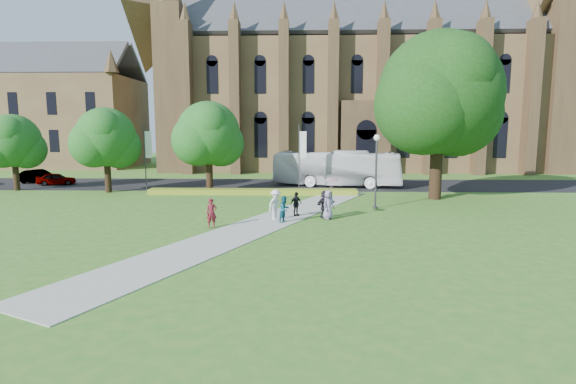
{
  "coord_description": "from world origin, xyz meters",
  "views": [
    {
      "loc": [
        2.31,
        -25.17,
        5.63
      ],
      "look_at": [
        1.39,
        3.35,
        1.6
      ],
      "focal_mm": 28.0,
      "sensor_mm": 36.0,
      "label": 1
    }
  ],
  "objects_px": {
    "streetlamp": "(376,162)",
    "large_tree": "(439,93)",
    "tour_coach": "(337,168)",
    "car_0": "(56,179)",
    "car_1": "(39,177)",
    "pedestrian_0": "(212,213)"
  },
  "relations": [
    {
      "from": "large_tree",
      "to": "streetlamp",
      "type": "bearing_deg",
      "value": -140.71
    },
    {
      "from": "car_1",
      "to": "tour_coach",
      "type": "bearing_deg",
      "value": -79.06
    },
    {
      "from": "tour_coach",
      "to": "car_0",
      "type": "relative_size",
      "value": 3.5
    },
    {
      "from": "large_tree",
      "to": "pedestrian_0",
      "type": "bearing_deg",
      "value": -144.78
    },
    {
      "from": "streetlamp",
      "to": "large_tree",
      "type": "distance_m",
      "value": 8.73
    },
    {
      "from": "streetlamp",
      "to": "large_tree",
      "type": "xyz_separation_m",
      "value": [
        5.5,
        4.5,
        5.07
      ]
    },
    {
      "from": "tour_coach",
      "to": "pedestrian_0",
      "type": "relative_size",
      "value": 7.54
    },
    {
      "from": "car_0",
      "to": "car_1",
      "type": "relative_size",
      "value": 0.83
    },
    {
      "from": "tour_coach",
      "to": "car_1",
      "type": "relative_size",
      "value": 2.91
    },
    {
      "from": "large_tree",
      "to": "pedestrian_0",
      "type": "xyz_separation_m",
      "value": [
        -15.86,
        -11.19,
        -7.49
      ]
    },
    {
      "from": "car_0",
      "to": "car_1",
      "type": "distance_m",
      "value": 2.81
    },
    {
      "from": "large_tree",
      "to": "car_1",
      "type": "xyz_separation_m",
      "value": [
        -37.97,
        9.12,
        -7.63
      ]
    },
    {
      "from": "car_0",
      "to": "car_1",
      "type": "bearing_deg",
      "value": 44.69
    },
    {
      "from": "car_1",
      "to": "pedestrian_0",
      "type": "distance_m",
      "value": 30.02
    },
    {
      "from": "tour_coach",
      "to": "pedestrian_0",
      "type": "distance_m",
      "value": 20.94
    },
    {
      "from": "large_tree",
      "to": "tour_coach",
      "type": "relative_size",
      "value": 1.05
    },
    {
      "from": "pedestrian_0",
      "to": "tour_coach",
      "type": "bearing_deg",
      "value": 44.24
    },
    {
      "from": "streetlamp",
      "to": "tour_coach",
      "type": "distance_m",
      "value": 12.61
    },
    {
      "from": "tour_coach",
      "to": "car_1",
      "type": "distance_m",
      "value": 30.73
    },
    {
      "from": "tour_coach",
      "to": "car_0",
      "type": "bearing_deg",
      "value": 101.8
    },
    {
      "from": "tour_coach",
      "to": "car_0",
      "type": "height_order",
      "value": "tour_coach"
    },
    {
      "from": "large_tree",
      "to": "tour_coach",
      "type": "height_order",
      "value": "large_tree"
    }
  ]
}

